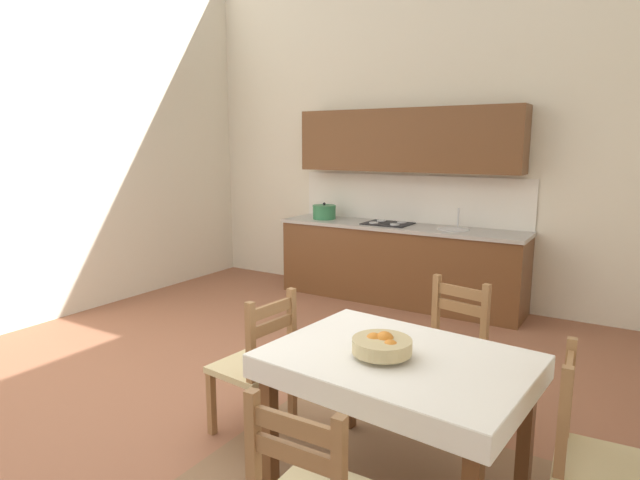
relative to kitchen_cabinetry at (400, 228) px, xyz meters
name	(u,v)px	position (x,y,z in m)	size (l,w,h in m)	color
ground_plane	(216,410)	(-0.08, -3.02, -0.91)	(6.00, 7.18, 0.10)	#935B42
wall_back	(408,121)	(-0.08, 0.33, 1.21)	(6.00, 0.12, 4.14)	silver
kitchen_cabinetry	(400,228)	(0.00, 0.00, 0.00)	(2.86, 0.63, 2.20)	brown
dining_table	(398,380)	(1.38, -3.21, -0.24)	(1.36, 1.05, 0.75)	brown
dining_chair_window_side	(596,464)	(2.30, -3.18, -0.41)	(0.45, 0.45, 0.93)	#D1BC89
dining_chair_tv_side	(256,367)	(0.41, -3.16, -0.41)	(0.46, 0.46, 0.93)	#D1BC89
dining_chair_kitchen_side	(447,355)	(1.36, -2.35, -0.41)	(0.50, 0.50, 0.93)	#D1BC89
fruit_bowl	(382,346)	(1.32, -3.28, -0.04)	(0.30, 0.30, 0.12)	tan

